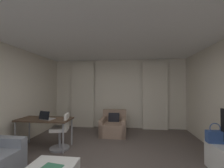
# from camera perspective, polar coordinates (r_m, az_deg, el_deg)

# --- Properties ---
(wall_window) EXTENTS (5.12, 0.06, 2.60)m
(wall_window) POSITION_cam_1_polar(r_m,az_deg,el_deg) (5.64, 2.34, -3.76)
(wall_window) COLOR beige
(wall_window) RESTS_ON ground
(ceiling) EXTENTS (5.12, 6.12, 0.06)m
(ceiling) POSITION_cam_1_polar(r_m,az_deg,el_deg) (2.84, -2.98, 21.11)
(ceiling) COLOR white
(ceiling) RESTS_ON wall_left
(curtain_left_panel) EXTENTS (0.90, 0.06, 2.50)m
(curtain_left_panel) POSITION_cam_1_polar(r_m,az_deg,el_deg) (5.79, -11.49, -4.16)
(curtain_left_panel) COLOR beige
(curtain_left_panel) RESTS_ON ground
(curtain_right_panel) EXTENTS (0.90, 0.06, 2.50)m
(curtain_right_panel) POSITION_cam_1_polar(r_m,az_deg,el_deg) (5.57, 16.50, -4.26)
(curtain_right_panel) COLOR beige
(curtain_right_panel) RESTS_ON ground
(armchair) EXTENTS (0.82, 0.87, 0.76)m
(armchair) POSITION_cam_1_polar(r_m,az_deg,el_deg) (4.97, 0.62, -16.28)
(armchair) COLOR #997A66
(armchair) RESTS_ON ground
(desk) EXTENTS (1.34, 0.61, 0.74)m
(desk) POSITION_cam_1_polar(r_m,az_deg,el_deg) (4.22, -24.88, -13.07)
(desk) COLOR #4C3828
(desk) RESTS_ON ground
(desk_chair) EXTENTS (0.48, 0.48, 0.88)m
(desk_chair) POSITION_cam_1_polar(r_m,az_deg,el_deg) (4.06, -19.28, -17.73)
(desk_chair) COLOR gray
(desk_chair) RESTS_ON ground
(laptop) EXTENTS (0.38, 0.33, 0.22)m
(laptop) POSITION_cam_1_polar(r_m,az_deg,el_deg) (4.07, -24.31, -11.94)
(laptop) COLOR #ADADB2
(laptop) RESTS_ON desk
(magazine_open) EXTENTS (0.31, 0.24, 0.01)m
(magazine_open) POSITION_cam_1_polar(r_m,az_deg,el_deg) (2.49, -22.65, -28.02)
(magazine_open) COLOR #387F5B
(magazine_open) RESTS_ON coffee_table
(handbag_primary) EXTENTS (0.30, 0.14, 0.37)m
(handbag_primary) POSITION_cam_1_polar(r_m,az_deg,el_deg) (3.48, 35.46, -16.38)
(handbag_primary) COLOR #335193
(handbag_primary) RESTS_ON tv_console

